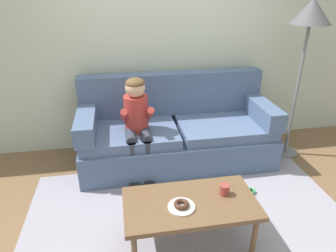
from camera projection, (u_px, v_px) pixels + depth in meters
The scene contains 11 objects.
ground at pixel (184, 204), 2.99m from camera, with size 10.00×10.00×0.00m, color brown.
wall_back at pixel (161, 36), 3.63m from camera, with size 8.00×0.10×2.80m, color beige.
area_rug at pixel (190, 221), 2.76m from camera, with size 2.97×1.89×0.01m, color #9993A3.
couch at pixel (176, 133), 3.61m from camera, with size 2.22×0.90×1.01m.
coffee_table at pixel (190, 206), 2.39m from camera, with size 1.05×0.56×0.42m.
person_child at pixel (137, 119), 3.21m from camera, with size 0.34×0.58×1.10m.
plate at pixel (181, 207), 2.31m from camera, with size 0.21×0.21×0.01m, color white.
donut at pixel (181, 204), 2.30m from camera, with size 0.12×0.12×0.04m, color #422619.
mug at pixel (225, 190), 2.44m from camera, with size 0.08×0.08×0.09m, color #993D38.
toy_controller at pixel (245, 193), 3.11m from camera, with size 0.23×0.09×0.05m.
floor_lamp at pixel (310, 24), 3.20m from camera, with size 0.42×0.42×1.84m.
Camera 1 is at (-0.56, -2.30, 1.98)m, focal length 32.28 mm.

